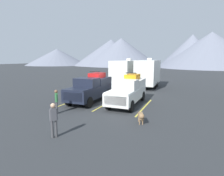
{
  "coord_description": "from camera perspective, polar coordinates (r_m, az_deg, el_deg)",
  "views": [
    {
      "loc": [
        6.35,
        -14.39,
        3.85
      ],
      "look_at": [
        0.0,
        0.55,
        1.2
      ],
      "focal_mm": 28.76,
      "sensor_mm": 36.0,
      "label": 1
    }
  ],
  "objects": [
    {
      "name": "camper_trailer_a",
      "position": [
        25.71,
        4.68,
        5.23
      ],
      "size": [
        2.66,
        8.8,
        3.9
      ],
      "color": "silver",
      "rests_on": "ground"
    },
    {
      "name": "lot_stripe_c",
      "position": [
        14.79,
        10.29,
        -5.96
      ],
      "size": [
        0.12,
        5.5,
        0.01
      ],
      "primitive_type": "cube",
      "color": "gold",
      "rests_on": "ground"
    },
    {
      "name": "person_b",
      "position": [
        9.3,
        -18.05,
        -9.02
      ],
      "size": [
        0.32,
        0.33,
        1.74
      ],
      "color": "#3F3F42",
      "rests_on": "ground"
    },
    {
      "name": "ground_plane",
      "position": [
        16.2,
        -0.77,
        -4.48
      ],
      "size": [
        240.0,
        240.0,
        0.0
      ],
      "primitive_type": "plane",
      "color": "#2D3033"
    },
    {
      "name": "mountain_ridge",
      "position": [
        91.7,
        22.37,
        10.9
      ],
      "size": [
        172.36,
        51.31,
        16.96
      ],
      "color": "slate",
      "rests_on": "ground"
    },
    {
      "name": "camper_trailer_b",
      "position": [
        24.7,
        11.39,
        4.98
      ],
      "size": [
        2.6,
        7.37,
        3.96
      ],
      "color": "silver",
      "rests_on": "ground"
    },
    {
      "name": "lot_stripe_b",
      "position": [
        15.8,
        -1.42,
        -4.82
      ],
      "size": [
        0.12,
        5.5,
        0.01
      ],
      "primitive_type": "cube",
      "color": "gold",
      "rests_on": "ground"
    },
    {
      "name": "lot_stripe_a",
      "position": [
        17.38,
        -11.34,
        -3.7
      ],
      "size": [
        0.12,
        5.5,
        0.01
      ],
      "primitive_type": "cube",
      "color": "gold",
      "rests_on": "ground"
    },
    {
      "name": "pickup_truck_a",
      "position": [
        16.49,
        -6.69,
        0.06
      ],
      "size": [
        2.26,
        5.58,
        2.69
      ],
      "color": "black",
      "rests_on": "ground"
    },
    {
      "name": "person_a",
      "position": [
        13.26,
        -17.23,
        -3.64
      ],
      "size": [
        0.31,
        0.32,
        1.71
      ],
      "color": "#3F3F42",
      "rests_on": "ground"
    },
    {
      "name": "dog",
      "position": [
        10.92,
        9.21,
        -8.83
      ],
      "size": [
        0.56,
        1.0,
        0.73
      ],
      "color": "olive",
      "rests_on": "ground"
    },
    {
      "name": "pickup_truck_b",
      "position": [
        15.43,
        5.16,
        -0.65
      ],
      "size": [
        2.17,
        5.8,
        2.64
      ],
      "color": "white",
      "rests_on": "ground"
    }
  ]
}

